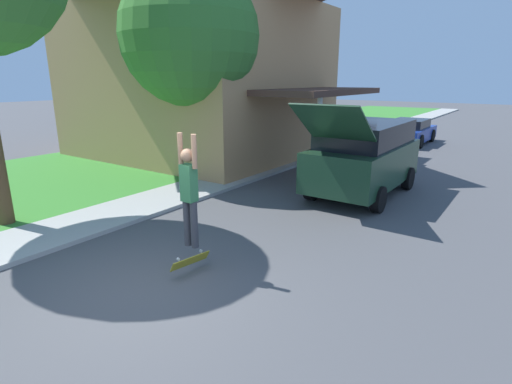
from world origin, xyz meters
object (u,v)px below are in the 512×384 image
at_px(car_down_street, 409,132).
at_px(skateboarder, 189,190).
at_px(suv_parked, 364,156).
at_px(lawn_tree_far, 190,36).
at_px(skateboard, 190,260).

relative_size(car_down_street, skateboarder, 2.12).
xyz_separation_m(suv_parked, car_down_street, (-1.54, 10.83, -0.54)).
height_order(lawn_tree_far, skateboarder, lawn_tree_far).
xyz_separation_m(suv_parked, skateboard, (-0.64, -6.60, -0.93)).
distance_m(suv_parked, skateboarder, 6.51).
xyz_separation_m(car_down_street, skateboard, (0.90, -17.43, -0.39)).
height_order(lawn_tree_far, skateboard, lawn_tree_far).
xyz_separation_m(lawn_tree_far, skateboard, (4.90, -5.30, -4.40)).
relative_size(lawn_tree_far, car_down_street, 1.59).
bearing_deg(lawn_tree_far, skateboarder, -46.97).
bearing_deg(suv_parked, car_down_street, 98.10).
bearing_deg(car_down_street, suv_parked, -81.90).
relative_size(lawn_tree_far, skateboard, 8.21).
distance_m(skateboarder, skateboard, 1.27).
relative_size(skateboarder, skateboard, 2.43).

